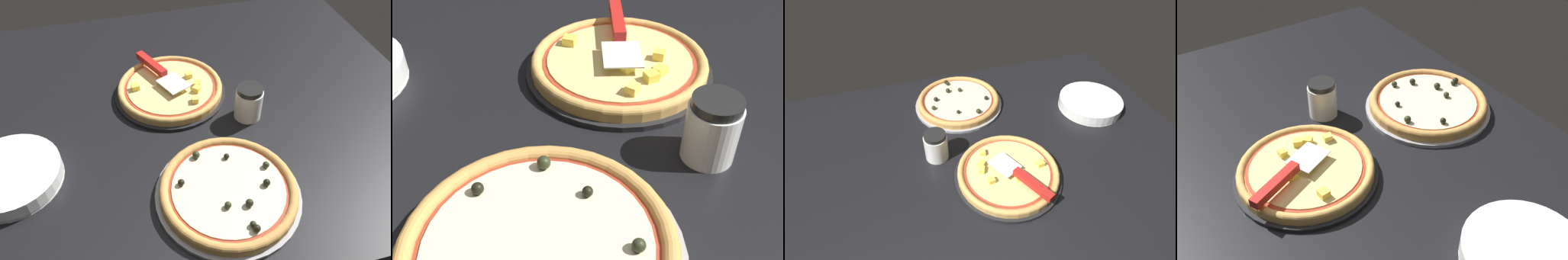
% 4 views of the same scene
% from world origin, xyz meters
% --- Properties ---
extents(ground_plane, '(1.42, 1.14, 0.04)m').
position_xyz_m(ground_plane, '(0.00, 0.00, -0.02)').
color(ground_plane, black).
extents(pizza_pan_front, '(0.33, 0.33, 0.01)m').
position_xyz_m(pizza_pan_front, '(0.04, -0.06, 0.01)').
color(pizza_pan_front, black).
rests_on(pizza_pan_front, ground_plane).
extents(pizza_front, '(0.31, 0.31, 0.04)m').
position_xyz_m(pizza_front, '(0.04, -0.06, 0.02)').
color(pizza_front, tan).
rests_on(pizza_front, pizza_pan_front).
extents(pizza_pan_back, '(0.34, 0.34, 0.01)m').
position_xyz_m(pizza_pan_back, '(-0.02, 0.34, 0.01)').
color(pizza_pan_back, '#939399').
rests_on(pizza_pan_back, ground_plane).
extents(pizza_back, '(0.32, 0.32, 0.04)m').
position_xyz_m(pizza_back, '(-0.02, 0.34, 0.02)').
color(pizza_back, '#C68E47').
rests_on(pizza_back, pizza_pan_back).
extents(serving_spatula, '(0.13, 0.22, 0.02)m').
position_xyz_m(serving_spatula, '(0.07, -0.13, 0.05)').
color(serving_spatula, silver).
rests_on(serving_spatula, pizza_front).
extents(plate_stack, '(0.24, 0.24, 0.04)m').
position_xyz_m(plate_stack, '(0.47, 0.17, 0.02)').
color(plate_stack, white).
rests_on(plate_stack, ground_plane).
extents(parmesan_shaker, '(0.08, 0.08, 0.10)m').
position_xyz_m(parmesan_shaker, '(-0.16, 0.09, 0.05)').
color(parmesan_shaker, white).
rests_on(parmesan_shaker, ground_plane).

